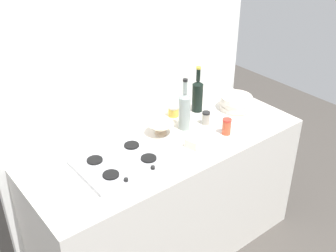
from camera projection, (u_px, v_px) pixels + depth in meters
ground_plane at (168, 246)px, 3.02m from camera, size 6.00×6.00×0.00m
counter_block at (168, 198)px, 2.80m from camera, size 1.80×0.70×0.90m
backsplash_panel at (132, 76)px, 2.67m from camera, size 1.90×0.06×2.44m
stovetop_hob at (122, 161)px, 2.37m from camera, size 0.51×0.39×0.04m
plate_stack at (236, 103)px, 2.93m from camera, size 0.23×0.23×0.10m
wine_bottle_leftmost at (185, 110)px, 2.66m from camera, size 0.08×0.08×0.35m
wine_bottle_mid_left at (198, 95)px, 2.88m from camera, size 0.08×0.08×0.33m
mixing_bowl at (161, 128)px, 2.64m from camera, size 0.17×0.17×0.08m
butter_dish at (196, 141)px, 2.53m from camera, size 0.15×0.12×0.06m
condiment_jar_front at (206, 118)px, 2.75m from camera, size 0.05×0.05×0.09m
condiment_jar_rear at (227, 126)px, 2.63m from camera, size 0.06×0.06×0.11m
condiment_jar_spare at (173, 111)px, 2.85m from camera, size 0.08×0.08×0.08m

